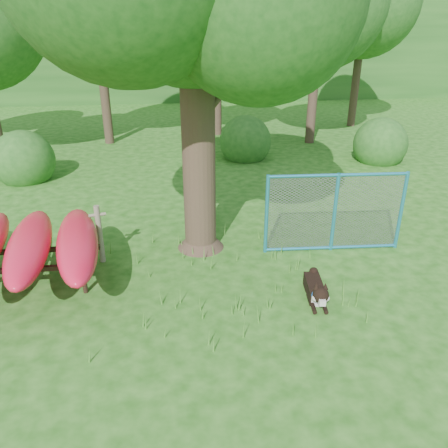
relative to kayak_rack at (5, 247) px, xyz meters
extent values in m
plane|color=#1A5110|center=(3.57, -1.21, -0.80)|extent=(80.00, 80.00, 0.00)
cylinder|color=#36271D|center=(3.43, 1.11, 1.71)|extent=(0.85, 0.85, 5.02)
cone|color=#36271D|center=(3.43, 1.11, -0.55)|extent=(1.27, 1.27, 0.50)
cylinder|color=#36271D|center=(3.98, 1.35, 2.42)|extent=(1.15, 1.11, 1.07)
cylinder|color=#36271D|center=(2.89, 1.10, 2.82)|extent=(1.19, 0.29, 1.03)
cylinder|color=#6B6350|center=(1.46, 0.74, -0.21)|extent=(0.13, 0.13, 1.18)
cylinder|color=#6B6350|center=(1.46, 0.74, 0.20)|extent=(0.32, 0.13, 0.06)
cylinder|color=black|center=(1.30, -0.36, -0.55)|extent=(0.08, 0.08, 0.50)
cylinder|color=black|center=(1.30, 0.34, -0.55)|extent=(0.08, 0.08, 0.50)
cube|color=black|center=(0.00, -0.35, -0.28)|extent=(3.00, 0.11, 0.08)
cube|color=black|center=(0.00, 0.35, -0.28)|extent=(3.00, 0.11, 0.08)
ellipsoid|color=red|center=(0.40, 0.00, 0.00)|extent=(1.08, 3.07, 0.48)
ellipsoid|color=red|center=(1.20, -0.01, 0.00)|extent=(1.18, 3.08, 0.48)
cube|color=black|center=(5.21, -0.95, -0.67)|extent=(0.36, 0.74, 0.24)
cube|color=silver|center=(5.17, -1.25, -0.68)|extent=(0.24, 0.17, 0.22)
sphere|color=black|center=(5.14, -1.44, -0.49)|extent=(0.26, 0.26, 0.26)
cube|color=silver|center=(5.12, -1.56, -0.53)|extent=(0.12, 0.16, 0.09)
sphere|color=silver|center=(5.06, -1.44, -0.53)|extent=(0.12, 0.12, 0.12)
sphere|color=silver|center=(5.22, -1.47, -0.53)|extent=(0.12, 0.12, 0.12)
cone|color=black|center=(5.08, -1.38, -0.35)|extent=(0.12, 0.13, 0.13)
cone|color=black|center=(5.22, -1.40, -0.35)|extent=(0.10, 0.12, 0.13)
cylinder|color=black|center=(5.06, -1.39, -0.75)|extent=(0.11, 0.31, 0.07)
cylinder|color=black|center=(5.24, -1.42, -0.75)|extent=(0.11, 0.31, 0.07)
sphere|color=black|center=(5.32, -0.58, -0.57)|extent=(0.16, 0.16, 0.16)
torus|color=blue|center=(5.15, -1.35, -0.55)|extent=(0.26, 0.11, 0.26)
cylinder|color=teal|center=(4.72, 0.71, 0.03)|extent=(0.08, 0.08, 1.65)
cylinder|color=teal|center=(6.10, 0.62, 0.03)|extent=(0.08, 0.08, 1.65)
cylinder|color=teal|center=(7.47, 0.54, 0.03)|extent=(0.08, 0.08, 1.65)
cylinder|color=teal|center=(6.10, 0.62, 0.82)|extent=(2.75, 0.23, 0.06)
cylinder|color=teal|center=(6.10, 0.62, -0.75)|extent=(2.75, 0.23, 0.06)
plane|color=gray|center=(6.10, 0.62, 0.03)|extent=(2.75, 0.16, 2.76)
cylinder|color=#48872C|center=(5.26, -0.89, -0.71)|extent=(0.02, 0.02, 0.17)
sphere|color=yellow|center=(5.26, -0.89, -0.62)|extent=(0.03, 0.03, 0.03)
sphere|color=yellow|center=(5.29, -0.87, -0.62)|extent=(0.03, 0.03, 0.03)
sphere|color=yellow|center=(5.23, -0.87, -0.63)|extent=(0.03, 0.03, 0.03)
sphere|color=yellow|center=(5.28, -0.91, -0.62)|extent=(0.03, 0.03, 0.03)
sphere|color=yellow|center=(5.25, -0.91, -0.62)|extent=(0.03, 0.03, 0.03)
cylinder|color=#36271D|center=(0.57, 10.79, 1.83)|extent=(0.36, 0.36, 5.25)
cylinder|color=#36271D|center=(5.07, 11.79, 1.13)|extent=(0.36, 0.36, 3.85)
sphere|color=#20551B|center=(5.07, 11.79, 3.33)|extent=(4.00, 4.00, 4.00)
cylinder|color=#36271D|center=(8.57, 9.79, 1.58)|extent=(0.36, 0.36, 4.76)
sphere|color=#20551B|center=(8.57, 9.79, 4.30)|extent=(4.80, 4.80, 4.80)
cylinder|color=#36271D|center=(11.57, 12.79, 1.65)|extent=(0.36, 0.36, 4.90)
sphere|color=#20551B|center=(11.57, 12.79, 4.45)|extent=(4.60, 4.60, 4.60)
sphere|color=#20551B|center=(-1.43, 6.29, -0.80)|extent=(1.80, 1.80, 1.80)
sphere|color=#20551B|center=(10.07, 6.79, -0.80)|extent=(1.80, 1.80, 1.80)
sphere|color=#20551B|center=(5.57, 7.79, -0.80)|extent=(1.80, 1.80, 1.80)
cube|color=#20551B|center=(3.57, 26.79, 2.20)|extent=(80.00, 12.00, 6.00)
camera|label=1|loc=(2.82, -7.08, 3.39)|focal=35.00mm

